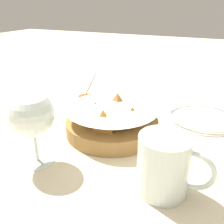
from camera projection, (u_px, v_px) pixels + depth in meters
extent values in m
plane|color=beige|center=(98.00, 131.00, 0.66)|extent=(4.00, 4.00, 0.00)
cylinder|color=olive|center=(112.00, 126.00, 0.64)|extent=(0.24, 0.24, 0.04)
cone|color=beige|center=(112.00, 120.00, 0.64)|extent=(0.23, 0.23, 0.07)
cylinder|color=#3D842D|center=(112.00, 125.00, 0.64)|extent=(0.18, 0.18, 0.01)
pyramid|color=#B77A38|center=(132.00, 117.00, 0.62)|extent=(0.07, 0.07, 0.05)
pyramid|color=#B77A38|center=(117.00, 104.00, 0.67)|extent=(0.07, 0.07, 0.07)
pyramid|color=#B77A38|center=(95.00, 111.00, 0.66)|extent=(0.08, 0.08, 0.05)
pyramid|color=#B77A38|center=(103.00, 121.00, 0.59)|extent=(0.09, 0.08, 0.06)
cylinder|color=#B7B7BC|center=(86.00, 103.00, 0.78)|extent=(0.06, 0.06, 0.04)
cylinder|color=#CC4C14|center=(86.00, 101.00, 0.78)|extent=(0.05, 0.05, 0.03)
cylinder|color=#B7B7BC|center=(88.00, 89.00, 0.76)|extent=(0.06, 0.01, 0.11)
cylinder|color=silver|center=(38.00, 160.00, 0.54)|extent=(0.08, 0.08, 0.00)
cylinder|color=silver|center=(36.00, 146.00, 0.52)|extent=(0.01, 0.01, 0.07)
sphere|color=silver|center=(31.00, 114.00, 0.49)|extent=(0.09, 0.09, 0.09)
sphere|color=#E5B77F|center=(32.00, 119.00, 0.50)|extent=(0.06, 0.06, 0.06)
cylinder|color=silver|center=(163.00, 165.00, 0.43)|extent=(0.09, 0.09, 0.11)
cylinder|color=orange|center=(162.00, 171.00, 0.44)|extent=(0.07, 0.07, 0.08)
torus|color=silver|center=(193.00, 171.00, 0.41)|extent=(0.07, 0.01, 0.07)
cylinder|color=white|center=(203.00, 118.00, 0.72)|extent=(0.21, 0.21, 0.01)
torus|color=white|center=(203.00, 116.00, 0.72)|extent=(0.20, 0.20, 0.01)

